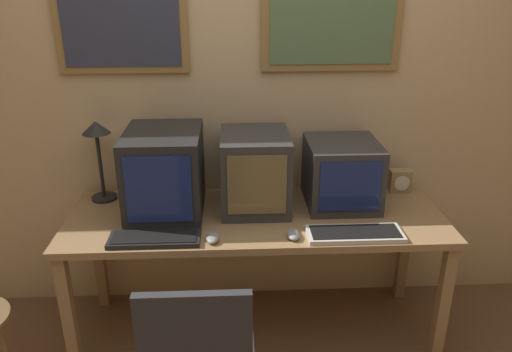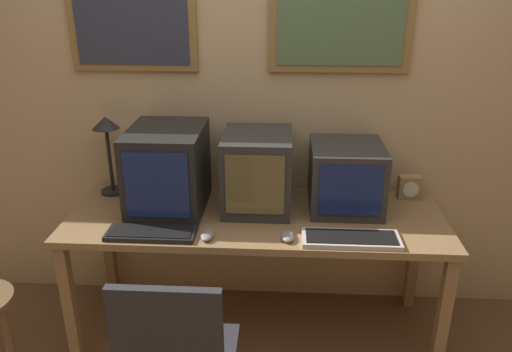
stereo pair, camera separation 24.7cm
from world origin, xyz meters
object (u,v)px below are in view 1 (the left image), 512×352
at_px(monitor_center, 255,171).
at_px(desk_clock, 400,181).
at_px(monitor_left, 165,173).
at_px(desk_lamp, 97,142).
at_px(mouse_far_corner, 293,234).
at_px(mouse_near_keyboard, 213,237).
at_px(keyboard_main, 155,238).
at_px(keyboard_side, 355,234).
at_px(monitor_right, 342,173).

xyz_separation_m(monitor_center, desk_clock, (0.82, 0.15, -0.13)).
bearing_deg(monitor_left, desk_lamp, 154.55).
relative_size(mouse_far_corner, desk_lamp, 0.24).
height_order(monitor_center, mouse_near_keyboard, monitor_center).
relative_size(monitor_left, desk_clock, 3.70).
relative_size(keyboard_main, mouse_far_corner, 3.98).
height_order(monitor_left, keyboard_main, monitor_left).
relative_size(keyboard_main, keyboard_side, 0.93).
bearing_deg(keyboard_side, keyboard_main, 179.96).
distance_m(keyboard_main, mouse_far_corner, 0.64).
relative_size(monitor_center, mouse_near_keyboard, 3.81).
distance_m(desk_clock, desk_lamp, 1.67).
bearing_deg(mouse_near_keyboard, keyboard_main, 177.76).
xyz_separation_m(monitor_center, monitor_right, (0.46, 0.02, -0.03)).
height_order(monitor_left, mouse_near_keyboard, monitor_left).
bearing_deg(desk_lamp, monitor_left, -25.45).
bearing_deg(monitor_left, mouse_near_keyboard, -52.55).
relative_size(monitor_center, desk_clock, 3.22).
xyz_separation_m(keyboard_main, mouse_near_keyboard, (0.27, -0.01, 0.00)).
xyz_separation_m(keyboard_side, desk_lamp, (-1.28, 0.48, 0.32)).
bearing_deg(monitor_right, monitor_left, -176.00).
xyz_separation_m(monitor_right, mouse_near_keyboard, (-0.67, -0.38, -0.15)).
bearing_deg(monitor_left, keyboard_main, -94.30).
bearing_deg(monitor_right, keyboard_main, -158.39).
bearing_deg(mouse_near_keyboard, monitor_center, 59.23).
height_order(keyboard_side, mouse_far_corner, mouse_far_corner).
bearing_deg(mouse_far_corner, mouse_near_keyboard, -178.54).
bearing_deg(keyboard_main, desk_clock, 21.00).
bearing_deg(mouse_far_corner, keyboard_side, 0.04).
bearing_deg(desk_lamp, mouse_far_corner, -26.13).
height_order(keyboard_main, keyboard_side, same).
relative_size(monitor_center, mouse_far_corner, 3.92).
bearing_deg(mouse_near_keyboard, desk_lamp, 141.02).
xyz_separation_m(mouse_near_keyboard, desk_clock, (1.04, 0.51, 0.05)).
bearing_deg(keyboard_main, monitor_center, 36.03).
distance_m(mouse_near_keyboard, desk_lamp, 0.84).
distance_m(monitor_center, monitor_right, 0.46).
bearing_deg(keyboard_main, mouse_near_keyboard, -2.24).
height_order(keyboard_main, mouse_far_corner, mouse_far_corner).
height_order(monitor_center, mouse_far_corner, monitor_center).
distance_m(monitor_left, monitor_right, 0.92).
distance_m(monitor_center, keyboard_main, 0.63).
xyz_separation_m(monitor_right, desk_clock, (0.37, 0.13, -0.11)).
distance_m(monitor_center, desk_clock, 0.85).
distance_m(monitor_right, desk_lamp, 1.30).
bearing_deg(keyboard_side, desk_clock, 53.51).
height_order(monitor_center, desk_clock, monitor_center).
relative_size(desk_clock, desk_lamp, 0.29).
distance_m(monitor_right, mouse_near_keyboard, 0.79).
relative_size(monitor_right, desk_clock, 3.15).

